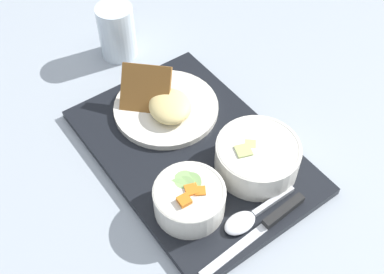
% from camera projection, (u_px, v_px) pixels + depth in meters
% --- Properties ---
extents(ground_plane, '(4.00, 4.00, 0.00)m').
position_uv_depth(ground_plane, '(192.00, 153.00, 0.87)').
color(ground_plane, '#99A3AD').
extents(serving_tray, '(0.47, 0.36, 0.02)m').
position_uv_depth(serving_tray, '(192.00, 150.00, 0.86)').
color(serving_tray, black).
rests_on(serving_tray, ground_plane).
extents(bowl_salad, '(0.12, 0.12, 0.06)m').
position_uv_depth(bowl_salad, '(189.00, 198.00, 0.75)').
color(bowl_salad, silver).
rests_on(bowl_salad, serving_tray).
extents(bowl_soup, '(0.14, 0.14, 0.06)m').
position_uv_depth(bowl_soup, '(257.00, 156.00, 0.81)').
color(bowl_soup, silver).
rests_on(bowl_soup, serving_tray).
extents(plate_main, '(0.20, 0.20, 0.08)m').
position_uv_depth(plate_main, '(165.00, 104.00, 0.90)').
color(plate_main, silver).
rests_on(plate_main, serving_tray).
extents(knife, '(0.06, 0.21, 0.01)m').
position_uv_depth(knife, '(271.00, 221.00, 0.76)').
color(knife, silver).
rests_on(knife, serving_tray).
extents(spoon, '(0.04, 0.14, 0.01)m').
position_uv_depth(spoon, '(248.00, 218.00, 0.76)').
color(spoon, silver).
rests_on(spoon, serving_tray).
extents(glass_water, '(0.08, 0.08, 0.12)m').
position_uv_depth(glass_water, '(117.00, 34.00, 1.01)').
color(glass_water, silver).
rests_on(glass_water, ground_plane).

